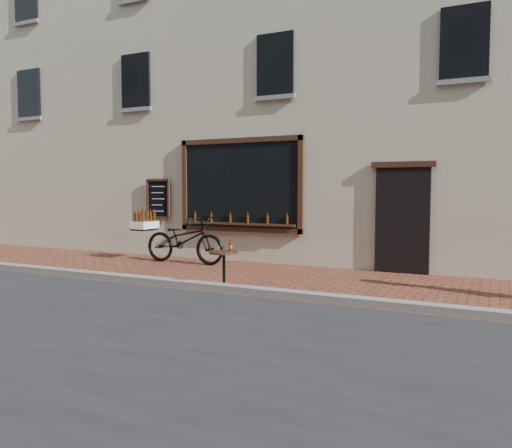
% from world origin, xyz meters
% --- Properties ---
extents(ground, '(90.00, 90.00, 0.00)m').
position_xyz_m(ground, '(0.00, 0.00, 0.00)').
color(ground, '#5E2C1E').
rests_on(ground, ground).
extents(kerb, '(90.00, 0.25, 0.12)m').
position_xyz_m(kerb, '(0.00, 0.20, 0.06)').
color(kerb, slate).
rests_on(kerb, ground).
extents(shop_building, '(28.00, 6.20, 10.00)m').
position_xyz_m(shop_building, '(0.00, 6.50, 5.00)').
color(shop_building, beige).
rests_on(shop_building, ground).
extents(cargo_bicycle, '(2.45, 0.75, 1.19)m').
position_xyz_m(cargo_bicycle, '(-3.00, 2.64, 0.57)').
color(cargo_bicycle, black).
rests_on(cargo_bicycle, ground).
extents(bistro_table, '(0.52, 0.52, 0.90)m').
position_xyz_m(bistro_table, '(-0.60, 0.35, 0.48)').
color(bistro_table, black).
rests_on(bistro_table, ground).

